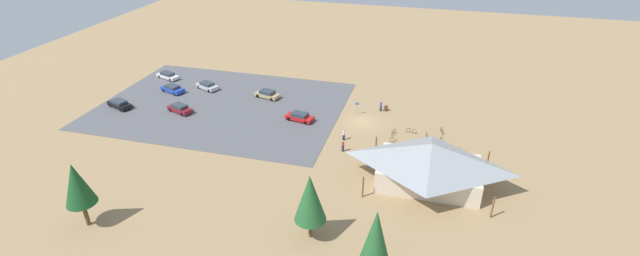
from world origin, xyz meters
TOP-DOWN VIEW (x-y plane):
  - ground at (0.00, 0.00)m, footprint 160.00×160.00m
  - parking_lot_asphalt at (24.28, -0.13)m, footprint 40.32×29.51m
  - bike_pavilion at (-10.71, 14.18)m, footprint 14.99×10.29m
  - trash_bin at (-2.89, -5.18)m, footprint 0.60×0.60m
  - lot_sign at (1.49, -2.64)m, footprint 0.56×0.08m
  - pine_center at (0.65, 27.40)m, footprint 3.36×3.36m
  - pine_west at (-6.73, 32.12)m, footprint 2.84×2.84m
  - pine_mideast at (24.73, 31.90)m, footprint 3.19×3.19m
  - bicycle_white_yard_right at (-14.17, 5.75)m, footprint 0.99×1.53m
  - bicycle_orange_mid_cluster at (-10.00, 2.67)m, footprint 0.48×1.76m
  - bicycle_purple_near_porch at (-8.51, 4.78)m, footprint 1.56×0.82m
  - bicycle_silver_trailside at (-7.62, 1.49)m, footprint 1.63×0.48m
  - bicycle_black_yard_left at (-10.50, 4.51)m, footprint 0.53×1.71m
  - bicycle_red_lone_west at (-5.14, 2.64)m, footprint 0.60×1.59m
  - bicycle_teal_by_bin at (-12.10, 0.45)m, footprint 0.58×1.61m
  - bicycle_green_yard_center at (-12.18, 3.49)m, footprint 0.69×1.72m
  - bicycle_yellow_front_row at (-5.45, 5.34)m, footprint 1.31×1.22m
  - car_white_second_row at (39.74, -8.34)m, footprint 5.02×3.14m
  - car_tan_front_row at (17.92, -4.93)m, footprint 4.67×2.88m
  - car_blue_near_entry at (35.29, -2.76)m, footprint 4.79×3.24m
  - car_silver_by_curb at (29.91, -5.61)m, footprint 4.71×3.39m
  - car_maroon_mid_lot at (29.68, 4.27)m, footprint 4.68×3.13m
  - car_red_far_end at (9.81, 1.99)m, footprint 4.69×2.64m
  - car_black_inner_stall at (40.40, 5.30)m, footprint 4.91×3.31m
  - visitor_at_bikes at (1.16, 9.41)m, footprint 0.39×0.40m
  - visitor_by_pavilion at (-2.08, -4.88)m, footprint 0.38×0.40m
  - visitor_crossing_yard at (1.73, 6.23)m, footprint 0.40×0.36m

SIDE VIEW (x-z plane):
  - ground at x=0.00m, z-range 0.00..0.00m
  - parking_lot_asphalt at x=24.28m, z-range 0.00..0.05m
  - bicycle_silver_trailside at x=-7.62m, z-range -0.04..0.75m
  - bicycle_teal_by_bin at x=-12.10m, z-range -0.04..0.76m
  - bicycle_red_lone_west at x=-5.14m, z-range -0.03..0.76m
  - bicycle_orange_mid_cluster at x=-10.00m, z-range -0.03..0.77m
  - bicycle_black_yard_left at x=-10.50m, z-range -0.05..0.79m
  - bicycle_green_yard_center at x=-12.18m, z-range -0.03..0.78m
  - bicycle_white_yard_right at x=-14.17m, z-range -0.03..0.82m
  - bicycle_purple_near_porch at x=-8.51m, z-range -0.06..0.85m
  - bicycle_yellow_front_row at x=-5.45m, z-range -0.04..0.84m
  - trash_bin at x=-2.89m, z-range 0.00..0.90m
  - car_white_second_row at x=39.74m, z-range 0.05..1.33m
  - car_black_inner_stall at x=40.40m, z-range 0.06..1.35m
  - car_red_far_end at x=9.81m, z-range 0.05..1.36m
  - car_silver_by_curb at x=29.91m, z-range 0.06..1.37m
  - car_blue_near_entry at x=35.29m, z-range 0.06..1.38m
  - car_tan_front_row at x=17.92m, z-range 0.04..1.41m
  - car_maroon_mid_lot at x=29.68m, z-range 0.05..1.40m
  - visitor_crossing_yard at x=1.73m, z-range 0.04..1.70m
  - visitor_at_bikes at x=1.16m, z-range 0.04..1.78m
  - visitor_by_pavilion at x=-2.08m, z-range 0.05..1.83m
  - lot_sign at x=1.49m, z-range 0.31..2.51m
  - bike_pavilion at x=-10.71m, z-range 0.34..6.00m
  - pine_center at x=0.65m, z-range 1.15..8.91m
  - pine_mideast at x=24.73m, z-range 1.43..9.27m
  - pine_west at x=-6.73m, z-range 1.35..9.86m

